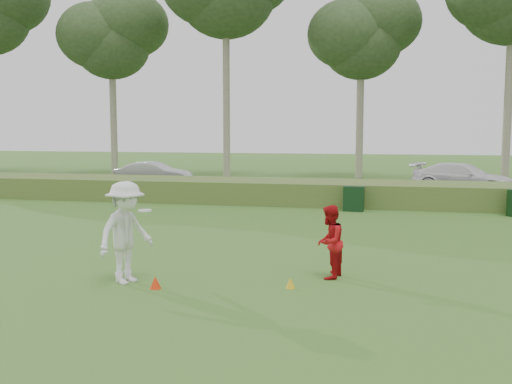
% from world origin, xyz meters
% --- Properties ---
extents(ground, '(120.00, 120.00, 0.00)m').
position_xyz_m(ground, '(0.00, 0.00, 0.00)').
color(ground, '#326120').
rests_on(ground, ground).
extents(reed_strip, '(80.00, 3.00, 0.90)m').
position_xyz_m(reed_strip, '(0.00, 12.00, 0.45)').
color(reed_strip, '#476428').
rests_on(reed_strip, ground).
extents(park_road, '(80.00, 6.00, 0.06)m').
position_xyz_m(park_road, '(0.00, 17.00, 0.03)').
color(park_road, '#2D2D2D').
rests_on(park_road, ground).
extents(tree_2, '(6.50, 6.50, 12.00)m').
position_xyz_m(tree_2, '(-14.00, 24.00, 8.97)').
color(tree_2, gray).
rests_on(tree_2, ground).
extents(tree_4, '(6.24, 6.24, 11.50)m').
position_xyz_m(tree_4, '(2.00, 24.50, 8.59)').
color(tree_4, gray).
rests_on(tree_4, ground).
extents(player_white, '(1.18, 1.47, 1.99)m').
position_xyz_m(player_white, '(-1.52, -0.88, 1.00)').
color(player_white, white).
rests_on(player_white, ground).
extents(player_red, '(0.70, 0.82, 1.48)m').
position_xyz_m(player_red, '(2.32, 0.31, 0.74)').
color(player_red, '#B60F14').
rests_on(player_red, ground).
extents(cone_orange, '(0.22, 0.22, 0.24)m').
position_xyz_m(cone_orange, '(-0.82, -1.17, 0.12)').
color(cone_orange, red).
rests_on(cone_orange, ground).
extents(cone_yellow, '(0.18, 0.18, 0.20)m').
position_xyz_m(cone_yellow, '(1.67, -0.60, 0.10)').
color(cone_yellow, gold).
rests_on(cone_yellow, ground).
extents(utility_cabinet, '(0.76, 0.50, 0.92)m').
position_xyz_m(utility_cabinet, '(2.36, 10.06, 0.46)').
color(utility_cabinet, black).
rests_on(utility_cabinet, ground).
extents(car_mid, '(3.98, 1.63, 1.28)m').
position_xyz_m(car_mid, '(-8.05, 16.29, 0.70)').
color(car_mid, silver).
rests_on(car_mid, park_road).
extents(car_right, '(5.05, 3.51, 1.36)m').
position_xyz_m(car_right, '(7.09, 17.05, 0.74)').
color(car_right, white).
rests_on(car_right, park_road).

